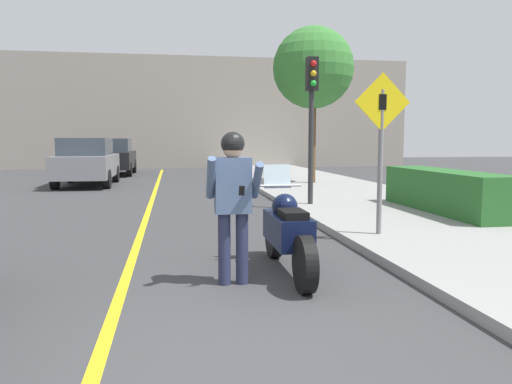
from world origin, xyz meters
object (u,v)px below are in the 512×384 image
Objects in this scene: person_biker at (233,192)px; traffic_light at (312,102)px; street_tree at (313,68)px; parked_car_black at (113,156)px; parked_car_grey at (87,162)px; crossing_sign at (381,138)px; motorcycle at (287,232)px.

traffic_light is (2.52, 5.76, 1.44)m from person_biker.
street_tree is 1.27× the size of parked_car_black.
street_tree is at bearing -42.59° from parked_car_black.
parked_car_grey is 1.00× the size of parked_car_black.
street_tree is 8.58m from parked_car_grey.
crossing_sign reaches higher than parked_car_grey.
traffic_light is 6.13m from street_tree.
traffic_light is at bearing -49.32° from parked_car_grey.
parked_car_black is at bearing 100.40° from person_biker.
parked_car_grey is at bearing -92.87° from parked_car_black.
motorcycle is 2.70m from crossing_sign.
parked_car_black is at bearing 115.02° from traffic_light.
parked_car_grey is (-6.22, 10.98, -0.79)m from crossing_sign.
street_tree reaches higher than crossing_sign.
parked_car_black is (-4.08, 18.00, 0.35)m from motorcycle.
traffic_light is (-0.05, 3.80, 0.83)m from crossing_sign.
crossing_sign is 17.49m from parked_car_black.
motorcycle is at bearing -139.85° from crossing_sign.
traffic_light reaches higher than motorcycle.
street_tree reaches higher than traffic_light.
crossing_sign is at bearing -60.46° from parked_car_grey.
motorcycle is 0.67× the size of traffic_light.
street_tree is at bearing -10.74° from parked_car_grey.
crossing_sign is 0.75× the size of traffic_light.
traffic_light is 0.80× the size of parked_car_grey.
street_tree is (4.17, 11.45, 3.02)m from person_biker.
parked_car_black is at bearing 102.78° from motorcycle.
person_biker is 0.41× the size of parked_car_black.
parked_car_grey is (-3.65, 12.93, -0.19)m from person_biker.
crossing_sign reaches higher than motorcycle.
street_tree is at bearing 72.63° from motorcycle.
parked_car_grey is at bearing 119.54° from crossing_sign.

